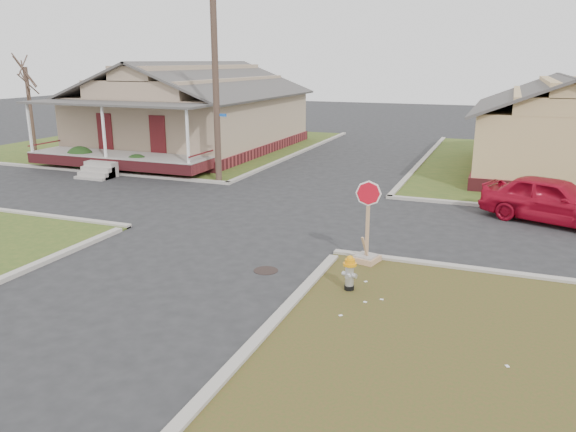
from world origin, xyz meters
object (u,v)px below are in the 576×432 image
(stop_sign, at_px, (367,245))
(red_sedan, at_px, (553,200))
(fire_hydrant, at_px, (350,271))
(utility_pole, at_px, (215,76))

(stop_sign, relative_size, red_sedan, 0.49)
(fire_hydrant, height_order, red_sedan, red_sedan)
(stop_sign, xyz_separation_m, red_sedan, (4.87, 6.17, 0.25))
(utility_pole, height_order, red_sedan, utility_pole)
(stop_sign, distance_m, red_sedan, 7.87)
(fire_hydrant, distance_m, red_sedan, 9.50)
(fire_hydrant, bearing_deg, stop_sign, 104.91)
(utility_pole, relative_size, fire_hydrant, 10.51)
(fire_hydrant, xyz_separation_m, red_sedan, (4.79, 8.20, 0.26))
(utility_pole, xyz_separation_m, red_sedan, (13.58, -1.73, -3.88))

